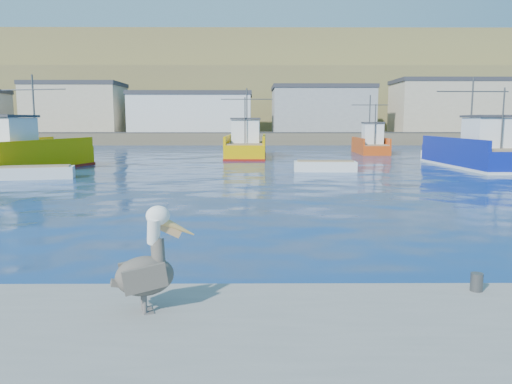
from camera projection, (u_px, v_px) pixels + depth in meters
ground at (282, 263)px, 11.61m from camera, size 260.00×260.00×0.00m
dock_bollards at (331, 282)px, 8.15m from camera, size 36.20×0.20×0.30m
far_shore at (256, 97)px, 118.46m from camera, size 200.00×81.00×24.00m
trawler_yellow_a at (23, 155)px, 33.00m from camera, size 6.13×11.45×6.46m
trawler_yellow_b at (246, 146)px, 45.58m from camera, size 4.81×10.25×6.37m
trawler_blue at (478, 153)px, 35.47m from camera, size 5.31×11.19×6.48m
boat_orange at (371, 144)px, 50.63m from camera, size 3.73×7.20×5.92m
skiff_left at (35, 174)px, 28.53m from camera, size 4.40×2.42×0.91m
skiff_mid at (325, 167)px, 32.74m from camera, size 4.11×1.65×0.88m
skiff_far at (441, 154)px, 45.69m from camera, size 4.08×3.56×0.88m
pelican at (148, 267)px, 7.24m from camera, size 1.24×0.77×1.56m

